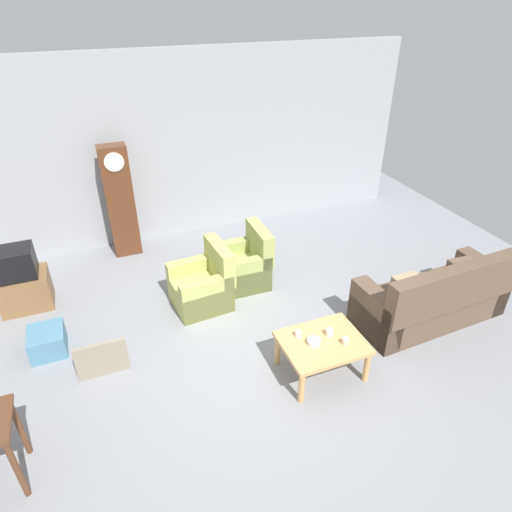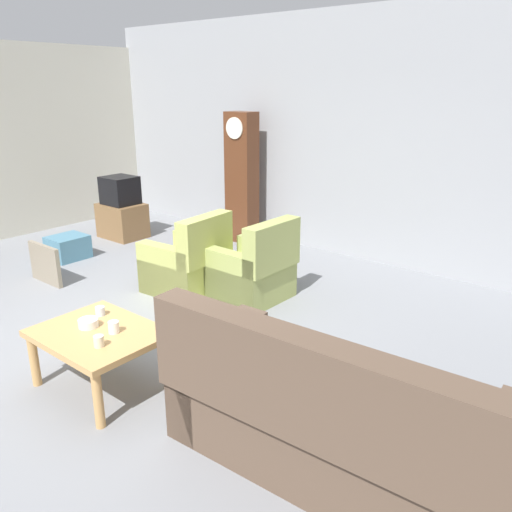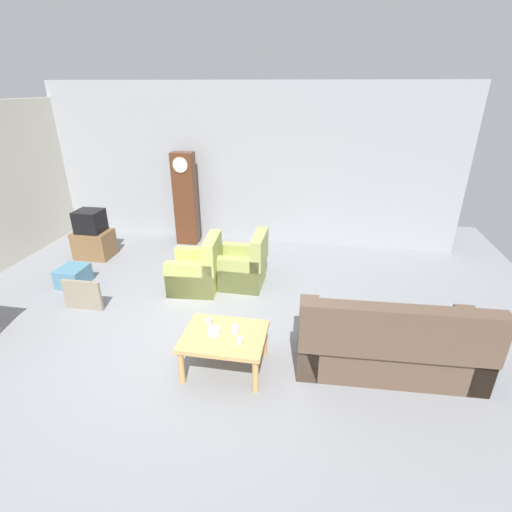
{
  "view_description": "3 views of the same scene",
  "coord_description": "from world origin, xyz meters",
  "px_view_note": "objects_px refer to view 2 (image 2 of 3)",
  "views": [
    {
      "loc": [
        -1.65,
        -3.92,
        4.02
      ],
      "look_at": [
        0.23,
        0.8,
        0.92
      ],
      "focal_mm": 31.27,
      "sensor_mm": 36.0,
      "label": 1
    },
    {
      "loc": [
        3.7,
        -2.6,
        2.28
      ],
      "look_at": [
        0.69,
        1.11,
        0.69
      ],
      "focal_mm": 36.22,
      "sensor_mm": 36.0,
      "label": 2
    },
    {
      "loc": [
        1.5,
        -4.1,
        3.13
      ],
      "look_at": [
        0.63,
        0.87,
        0.83
      ],
      "focal_mm": 26.65,
      "sensor_mm": 36.0,
      "label": 3
    }
  ],
  "objects_px": {
    "tv_crt": "(120,190)",
    "cup_blue_rimmed": "(100,311)",
    "coffee_table_wood": "(99,339)",
    "armchair_olive_far": "(253,272)",
    "tv_stand_cabinet": "(122,221)",
    "cup_white_porcelain": "(114,327)",
    "couch_floral": "(331,423)",
    "armchair_olive_near": "(188,265)",
    "storage_box_blue": "(68,247)",
    "framed_picture_leaning": "(45,264)",
    "grandfather_clock": "(242,178)",
    "cup_cream_tall": "(99,341)",
    "bowl_white_stacked": "(88,323)"
  },
  "relations": [
    {
      "from": "cup_white_porcelain",
      "to": "armchair_olive_near",
      "type": "bearing_deg",
      "value": 120.59
    },
    {
      "from": "tv_crt",
      "to": "cup_blue_rimmed",
      "type": "xyz_separation_m",
      "value": [
        3.09,
        -2.54,
        -0.22
      ]
    },
    {
      "from": "couch_floral",
      "to": "armchair_olive_near",
      "type": "relative_size",
      "value": 2.32
    },
    {
      "from": "grandfather_clock",
      "to": "coffee_table_wood",
      "type": "bearing_deg",
      "value": -64.93
    },
    {
      "from": "storage_box_blue",
      "to": "bowl_white_stacked",
      "type": "height_order",
      "value": "bowl_white_stacked"
    },
    {
      "from": "armchair_olive_near",
      "to": "coffee_table_wood",
      "type": "distance_m",
      "value": 2.05
    },
    {
      "from": "coffee_table_wood",
      "to": "cup_blue_rimmed",
      "type": "distance_m",
      "value": 0.31
    },
    {
      "from": "storage_box_blue",
      "to": "cup_blue_rimmed",
      "type": "bearing_deg",
      "value": -26.61
    },
    {
      "from": "armchair_olive_near",
      "to": "armchair_olive_far",
      "type": "distance_m",
      "value": 0.78
    },
    {
      "from": "armchair_olive_far",
      "to": "tv_stand_cabinet",
      "type": "height_order",
      "value": "armchair_olive_far"
    },
    {
      "from": "couch_floral",
      "to": "armchair_olive_far",
      "type": "relative_size",
      "value": 2.32
    },
    {
      "from": "tv_stand_cabinet",
      "to": "bowl_white_stacked",
      "type": "height_order",
      "value": "bowl_white_stacked"
    },
    {
      "from": "cup_blue_rimmed",
      "to": "couch_floral",
      "type": "bearing_deg",
      "value": 3.14
    },
    {
      "from": "storage_box_blue",
      "to": "cup_white_porcelain",
      "type": "bearing_deg",
      "value": -25.84
    },
    {
      "from": "tv_crt",
      "to": "armchair_olive_near",
      "type": "bearing_deg",
      "value": -20.4
    },
    {
      "from": "tv_stand_cabinet",
      "to": "framed_picture_leaning",
      "type": "xyz_separation_m",
      "value": [
        0.89,
        -1.8,
        -0.03
      ]
    },
    {
      "from": "grandfather_clock",
      "to": "tv_crt",
      "type": "height_order",
      "value": "grandfather_clock"
    },
    {
      "from": "coffee_table_wood",
      "to": "tv_stand_cabinet",
      "type": "height_order",
      "value": "tv_stand_cabinet"
    },
    {
      "from": "tv_crt",
      "to": "grandfather_clock",
      "type": "bearing_deg",
      "value": 33.27
    },
    {
      "from": "grandfather_clock",
      "to": "cup_cream_tall",
      "type": "distance_m",
      "value": 4.38
    },
    {
      "from": "tv_crt",
      "to": "framed_picture_leaning",
      "type": "relative_size",
      "value": 0.8
    },
    {
      "from": "grandfather_clock",
      "to": "storage_box_blue",
      "type": "distance_m",
      "value": 2.64
    },
    {
      "from": "armchair_olive_near",
      "to": "cup_cream_tall",
      "type": "relative_size",
      "value": 10.98
    },
    {
      "from": "couch_floral",
      "to": "armchair_olive_far",
      "type": "distance_m",
      "value": 2.78
    },
    {
      "from": "armchair_olive_far",
      "to": "armchair_olive_near",
      "type": "bearing_deg",
      "value": -158.34
    },
    {
      "from": "storage_box_blue",
      "to": "cup_blue_rimmed",
      "type": "distance_m",
      "value": 3.17
    },
    {
      "from": "coffee_table_wood",
      "to": "cup_blue_rimmed",
      "type": "relative_size",
      "value": 12.62
    },
    {
      "from": "couch_floral",
      "to": "tv_crt",
      "type": "bearing_deg",
      "value": 155.11
    },
    {
      "from": "cup_blue_rimmed",
      "to": "tv_crt",
      "type": "bearing_deg",
      "value": 140.62
    },
    {
      "from": "cup_cream_tall",
      "to": "storage_box_blue",
      "type": "bearing_deg",
      "value": 152.03
    },
    {
      "from": "armchair_olive_far",
      "to": "tv_crt",
      "type": "height_order",
      "value": "tv_crt"
    },
    {
      "from": "armchair_olive_far",
      "to": "cup_blue_rimmed",
      "type": "bearing_deg",
      "value": -90.77
    },
    {
      "from": "framed_picture_leaning",
      "to": "cup_white_porcelain",
      "type": "relative_size",
      "value": 6.49
    },
    {
      "from": "storage_box_blue",
      "to": "armchair_olive_near",
      "type": "bearing_deg",
      "value": 6.29
    },
    {
      "from": "framed_picture_leaning",
      "to": "cup_white_porcelain",
      "type": "bearing_deg",
      "value": -18.56
    },
    {
      "from": "grandfather_clock",
      "to": "cup_cream_tall",
      "type": "xyz_separation_m",
      "value": [
        1.97,
        -3.88,
        -0.44
      ]
    },
    {
      "from": "couch_floral",
      "to": "coffee_table_wood",
      "type": "xyz_separation_m",
      "value": [
        -1.89,
        -0.3,
        0.06
      ]
    },
    {
      "from": "couch_floral",
      "to": "tv_crt",
      "type": "xyz_separation_m",
      "value": [
        -5.21,
        2.42,
        0.39
      ]
    },
    {
      "from": "storage_box_blue",
      "to": "cup_white_porcelain",
      "type": "height_order",
      "value": "cup_white_porcelain"
    },
    {
      "from": "coffee_table_wood",
      "to": "couch_floral",
      "type": "bearing_deg",
      "value": 8.98
    },
    {
      "from": "tv_crt",
      "to": "storage_box_blue",
      "type": "height_order",
      "value": "tv_crt"
    },
    {
      "from": "grandfather_clock",
      "to": "cup_white_porcelain",
      "type": "height_order",
      "value": "grandfather_clock"
    },
    {
      "from": "couch_floral",
      "to": "armchair_olive_far",
      "type": "xyz_separation_m",
      "value": [
        -2.1,
        1.82,
        -0.05
      ]
    },
    {
      "from": "coffee_table_wood",
      "to": "bowl_white_stacked",
      "type": "relative_size",
      "value": 6.22
    },
    {
      "from": "armchair_olive_far",
      "to": "bowl_white_stacked",
      "type": "xyz_separation_m",
      "value": [
        0.08,
        -2.12,
        0.21
      ]
    },
    {
      "from": "couch_floral",
      "to": "coffee_table_wood",
      "type": "distance_m",
      "value": 1.92
    },
    {
      "from": "tv_stand_cabinet",
      "to": "cup_white_porcelain",
      "type": "relative_size",
      "value": 7.35
    },
    {
      "from": "couch_floral",
      "to": "armchair_olive_far",
      "type": "bearing_deg",
      "value": 139.12
    },
    {
      "from": "tv_stand_cabinet",
      "to": "tv_crt",
      "type": "xyz_separation_m",
      "value": [
        0.0,
        0.0,
        0.47
      ]
    },
    {
      "from": "armchair_olive_near",
      "to": "coffee_table_wood",
      "type": "height_order",
      "value": "armchair_olive_near"
    }
  ]
}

